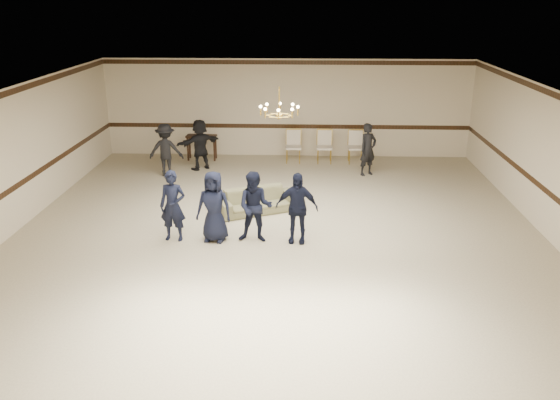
{
  "coord_description": "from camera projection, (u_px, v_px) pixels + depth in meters",
  "views": [
    {
      "loc": [
        0.56,
        -11.96,
        5.13
      ],
      "look_at": [
        0.08,
        -0.5,
        1.05
      ],
      "focal_mm": 37.17,
      "sensor_mm": 36.0,
      "label": 1
    }
  ],
  "objects": [
    {
      "name": "crown_molding",
      "position": [
        287.0,
        62.0,
        18.55
      ],
      "size": [
        12.0,
        0.02,
        0.14
      ],
      "primitive_type": "cube",
      "color": "#341C0F",
      "rests_on": "wall_back"
    },
    {
      "name": "boy_d",
      "position": [
        297.0,
        208.0,
        12.49
      ],
      "size": [
        0.96,
        0.48,
        1.58
      ],
      "primitive_type": "imported",
      "rotation": [
        0.0,
        0.0,
        -0.11
      ],
      "color": "black",
      "rests_on": "floor"
    },
    {
      "name": "boy_c",
      "position": [
        255.0,
        207.0,
        12.53
      ],
      "size": [
        0.81,
        0.65,
        1.58
      ],
      "primitive_type": "imported",
      "rotation": [
        0.0,
        0.0,
        -0.07
      ],
      "color": "black",
      "rests_on": "floor"
    },
    {
      "name": "banquet_chair_left",
      "position": [
        293.0,
        147.0,
        18.61
      ],
      "size": [
        0.52,
        0.52,
        1.03
      ],
      "primitive_type": null,
      "rotation": [
        0.0,
        0.0,
        0.05
      ],
      "color": "beige",
      "rests_on": "floor"
    },
    {
      "name": "console_table",
      "position": [
        202.0,
        147.0,
        18.95
      ],
      "size": [
        1.0,
        0.47,
        0.82
      ],
      "primitive_type": "cube",
      "rotation": [
        0.0,
        0.0,
        -0.06
      ],
      "color": "#311C10",
      "rests_on": "floor"
    },
    {
      "name": "chair_rail",
      "position": [
        287.0,
        126.0,
        19.24
      ],
      "size": [
        12.0,
        0.02,
        0.14
      ],
      "primitive_type": "cube",
      "color": "#341C0F",
      "rests_on": "wall_back"
    },
    {
      "name": "room",
      "position": [
        277.0,
        168.0,
        12.47
      ],
      "size": [
        12.01,
        14.01,
        3.21
      ],
      "color": "beige",
      "rests_on": "ground"
    },
    {
      "name": "boy_a",
      "position": [
        173.0,
        206.0,
        12.6
      ],
      "size": [
        0.61,
        0.43,
        1.58
      ],
      "primitive_type": "imported",
      "rotation": [
        0.0,
        0.0,
        -0.09
      ],
      "color": "black",
      "rests_on": "floor"
    },
    {
      "name": "banquet_chair_mid",
      "position": [
        324.0,
        147.0,
        18.57
      ],
      "size": [
        0.5,
        0.5,
        1.03
      ],
      "primitive_type": null,
      "rotation": [
        0.0,
        0.0,
        0.01
      ],
      "color": "beige",
      "rests_on": "floor"
    },
    {
      "name": "banquet_chair_right",
      "position": [
        356.0,
        147.0,
        18.54
      ],
      "size": [
        0.52,
        0.52,
        1.03
      ],
      "primitive_type": null,
      "rotation": [
        0.0,
        0.0,
        0.04
      ],
      "color": "beige",
      "rests_on": "floor"
    },
    {
      "name": "chandelier",
      "position": [
        279.0,
        101.0,
        12.98
      ],
      "size": [
        0.94,
        0.94,
        0.89
      ],
      "primitive_type": null,
      "color": "gold",
      "rests_on": "ceiling"
    },
    {
      "name": "adult_right",
      "position": [
        368.0,
        149.0,
        17.22
      ],
      "size": [
        0.68,
        0.63,
        1.57
      ],
      "primitive_type": "imported",
      "rotation": [
        0.0,
        0.0,
        0.59
      ],
      "color": "black",
      "rests_on": "floor"
    },
    {
      "name": "adult_mid",
      "position": [
        200.0,
        144.0,
        17.79
      ],
      "size": [
        1.42,
        1.27,
        1.57
      ],
      "primitive_type": "imported",
      "rotation": [
        0.0,
        0.0,
        3.82
      ],
      "color": "black",
      "rests_on": "floor"
    },
    {
      "name": "adult_left",
      "position": [
        166.0,
        150.0,
        17.17
      ],
      "size": [
        1.03,
        0.61,
        1.57
      ],
      "primitive_type": "imported",
      "rotation": [
        0.0,
        0.0,
        3.17
      ],
      "color": "black",
      "rests_on": "floor"
    },
    {
      "name": "settee",
      "position": [
        257.0,
        201.0,
        14.41
      ],
      "size": [
        2.13,
        1.56,
        0.58
      ],
      "primitive_type": "imported",
      "rotation": [
        0.0,
        0.0,
        0.45
      ],
      "color": "#716D4B",
      "rests_on": "floor"
    },
    {
      "name": "boy_b",
      "position": [
        214.0,
        207.0,
        12.56
      ],
      "size": [
        0.84,
        0.62,
        1.58
      ],
      "primitive_type": "imported",
      "rotation": [
        0.0,
        0.0,
        -0.16
      ],
      "color": "black",
      "rests_on": "floor"
    }
  ]
}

